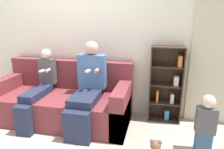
# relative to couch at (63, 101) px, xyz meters

# --- Properties ---
(ground_plane) EXTENTS (14.00, 14.00, 0.00)m
(ground_plane) POSITION_rel_couch_xyz_m (0.07, -0.56, -0.31)
(ground_plane) COLOR #B2A893
(back_wall) EXTENTS (10.00, 0.06, 2.55)m
(back_wall) POSITION_rel_couch_xyz_m (0.07, 0.49, 0.97)
(back_wall) COLOR silver
(back_wall) RESTS_ON ground_plane
(curtain_panel) EXTENTS (0.83, 0.04, 2.15)m
(curtain_panel) POSITION_rel_couch_xyz_m (2.32, 0.44, 0.77)
(curtain_panel) COLOR beige
(curtain_panel) RESTS_ON ground_plane
(couch) EXTENTS (2.12, 0.92, 0.91)m
(couch) POSITION_rel_couch_xyz_m (0.00, 0.00, 0.00)
(couch) COLOR maroon
(couch) RESTS_ON ground_plane
(adult_seated) EXTENTS (0.42, 0.84, 1.26)m
(adult_seated) POSITION_rel_couch_xyz_m (0.46, -0.11, 0.34)
(adult_seated) COLOR #232842
(adult_seated) RESTS_ON ground_plane
(child_seated) EXTENTS (0.26, 0.85, 1.11)m
(child_seated) POSITION_rel_couch_xyz_m (-0.32, -0.16, 0.24)
(child_seated) COLOR #232842
(child_seated) RESTS_ON ground_plane
(toddler_standing) EXTENTS (0.22, 0.16, 0.74)m
(toddler_standing) POSITION_rel_couch_xyz_m (2.03, -0.39, 0.08)
(toddler_standing) COLOR #335170
(toddler_standing) RESTS_ON ground_plane
(bookshelf) EXTENTS (0.49, 0.25, 1.19)m
(bookshelf) POSITION_rel_couch_xyz_m (1.59, 0.36, 0.28)
(bookshelf) COLOR #3D281E
(bookshelf) RESTS_ON ground_plane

